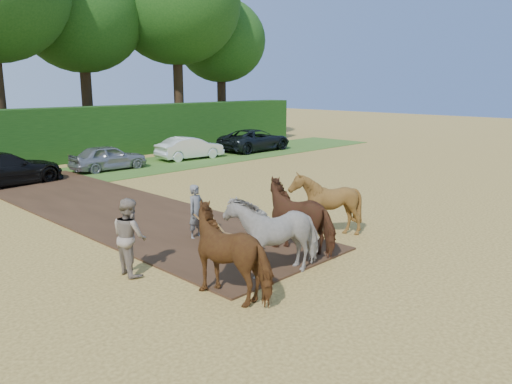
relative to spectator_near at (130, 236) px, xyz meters
The scene contains 5 objects.
ground 2.04m from the spectator_near, 43.03° to the right, with size 120.00×120.00×0.00m, color gold.
earth_strip 6.47m from the spectator_near, 63.68° to the left, with size 4.50×17.00×0.05m, color #472D1C.
spectator_near is the anchor object (origin of this frame).
plough_team 3.74m from the spectator_near, 30.43° to the right, with size 6.22×4.93×1.87m.
parked_cars 13.09m from the spectator_near, 79.01° to the left, with size 35.78×2.97×1.47m.
Camera 1 is at (-7.09, -8.41, 4.31)m, focal length 35.00 mm.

